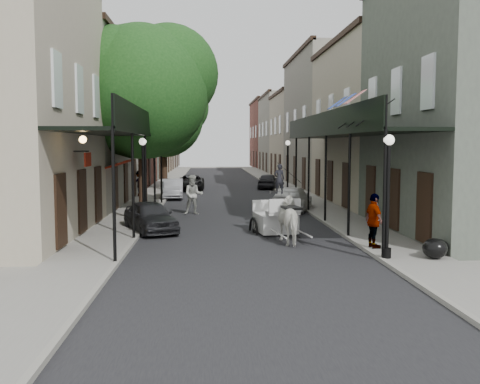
{
  "coord_description": "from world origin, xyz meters",
  "views": [
    {
      "loc": [
        -1.28,
        -17.6,
        3.51
      ],
      "look_at": [
        0.05,
        4.19,
        1.6
      ],
      "focal_mm": 40.0,
      "sensor_mm": 36.0,
      "label": 1
    }
  ],
  "objects": [
    {
      "name": "sidewalk_left",
      "position": [
        -5.0,
        20.0,
        0.06
      ],
      "size": [
        2.2,
        90.0,
        0.12
      ],
      "primitive_type": "cube",
      "color": "gray",
      "rests_on": "ground"
    },
    {
      "name": "gallery_right",
      "position": [
        4.79,
        6.98,
        4.05
      ],
      "size": [
        2.2,
        18.05,
        4.88
      ],
      "color": "black",
      "rests_on": "sidewalk_right"
    },
    {
      "name": "ground",
      "position": [
        0.0,
        0.0,
        0.0
      ],
      "size": [
        140.0,
        140.0,
        0.0
      ],
      "primitive_type": "plane",
      "color": "gray",
      "rests_on": "ground"
    },
    {
      "name": "car_right_near",
      "position": [
        3.22,
        10.77,
        0.64
      ],
      "size": [
        3.08,
        4.75,
        1.28
      ],
      "primitive_type": "imported",
      "rotation": [
        0.0,
        0.0,
        2.82
      ],
      "color": "silver",
      "rests_on": "ground"
    },
    {
      "name": "horse",
      "position": [
        1.74,
        1.21,
        0.84
      ],
      "size": [
        1.2,
        2.11,
        1.69
      ],
      "primitive_type": "imported",
      "rotation": [
        0.0,
        0.0,
        3.29
      ],
      "color": "silver",
      "rests_on": "ground"
    },
    {
      "name": "tree_far",
      "position": [
        -4.25,
        24.18,
        5.84
      ],
      "size": [
        6.45,
        6.0,
        8.61
      ],
      "color": "#382619",
      "rests_on": "sidewalk_left"
    },
    {
      "name": "tree_near",
      "position": [
        -4.2,
        10.18,
        6.49
      ],
      "size": [
        7.31,
        6.8,
        9.63
      ],
      "color": "#382619",
      "rests_on": "sidewalk_left"
    },
    {
      "name": "building_row_right",
      "position": [
        8.6,
        30.0,
        5.25
      ],
      "size": [
        5.0,
        80.0,
        10.5
      ],
      "primitive_type": "cube",
      "color": "gray",
      "rests_on": "ground"
    },
    {
      "name": "building_row_left",
      "position": [
        -8.6,
        30.0,
        5.25
      ],
      "size": [
        5.0,
        80.0,
        10.5
      ],
      "primitive_type": "cube",
      "color": "tan",
      "rests_on": "ground"
    },
    {
      "name": "car_right_far",
      "position": [
        3.6,
        25.37,
        0.63
      ],
      "size": [
        2.13,
        3.91,
        1.26
      ],
      "primitive_type": "imported",
      "rotation": [
        0.0,
        0.0,
        2.96
      ],
      "color": "black",
      "rests_on": "ground"
    },
    {
      "name": "pedestrian_walking",
      "position": [
        -2.0,
        9.46,
        1.01
      ],
      "size": [
        1.01,
        0.81,
        2.01
      ],
      "primitive_type": "imported",
      "rotation": [
        0.0,
        0.0,
        0.05
      ],
      "color": "#A7A89E",
      "rests_on": "ground"
    },
    {
      "name": "carriage",
      "position": [
        1.35,
        3.81,
        1.1
      ],
      "size": [
        1.94,
        2.67,
        2.82
      ],
      "rotation": [
        0.0,
        0.0,
        0.15
      ],
      "color": "black",
      "rests_on": "ground"
    },
    {
      "name": "sidewalk_right",
      "position": [
        5.0,
        20.0,
        0.06
      ],
      "size": [
        2.2,
        90.0,
        0.12
      ],
      "primitive_type": "cube",
      "color": "gray",
      "rests_on": "ground"
    },
    {
      "name": "road",
      "position": [
        0.0,
        20.0,
        0.01
      ],
      "size": [
        8.0,
        90.0,
        0.01
      ],
      "primitive_type": "cube",
      "color": "black",
      "rests_on": "ground"
    },
    {
      "name": "car_left_mid",
      "position": [
        -3.6,
        17.76,
        0.64
      ],
      "size": [
        1.52,
        3.96,
        1.29
      ],
      "primitive_type": "imported",
      "rotation": [
        0.0,
        0.0,
        0.04
      ],
      "color": "#9A9A9F",
      "rests_on": "ground"
    },
    {
      "name": "pedestrian_sidewalk_left",
      "position": [
        -5.8,
        18.3,
        0.98
      ],
      "size": [
        1.25,
        0.93,
        1.72
      ],
      "primitive_type": "imported",
      "rotation": [
        0.0,
        0.0,
        3.43
      ],
      "color": "gray",
      "rests_on": "sidewalk_left"
    },
    {
      "name": "pedestrian_sidewalk_right",
      "position": [
        4.2,
        -0.44,
        1.03
      ],
      "size": [
        0.6,
        1.12,
        1.81
      ],
      "primitive_type": "imported",
      "rotation": [
        0.0,
        0.0,
        1.73
      ],
      "color": "gray",
      "rests_on": "sidewalk_right"
    },
    {
      "name": "lamppost_right_far",
      "position": [
        4.1,
        18.0,
        2.05
      ],
      "size": [
        0.32,
        0.32,
        3.71
      ],
      "color": "black",
      "rests_on": "sidewalk_right"
    },
    {
      "name": "lamppost_right_near",
      "position": [
        4.1,
        -2.0,
        2.05
      ],
      "size": [
        0.32,
        0.32,
        3.71
      ],
      "color": "black",
      "rests_on": "sidewalk_right"
    },
    {
      "name": "trash_bags",
      "position": [
        5.63,
        -2.03,
        0.41
      ],
      "size": [
        0.98,
        1.13,
        0.62
      ],
      "color": "black",
      "rests_on": "sidewalk_right"
    },
    {
      "name": "car_left_near",
      "position": [
        -3.6,
        4.0,
        0.64
      ],
      "size": [
        2.83,
        4.04,
        1.28
      ],
      "primitive_type": "imported",
      "rotation": [
        0.0,
        0.0,
        0.39
      ],
      "color": "black",
      "rests_on": "ground"
    },
    {
      "name": "car_left_far",
      "position": [
        -2.6,
        24.0,
        0.61
      ],
      "size": [
        2.1,
        4.44,
        1.23
      ],
      "primitive_type": "imported",
      "rotation": [
        0.0,
        0.0,
        -0.01
      ],
      "color": "black",
      "rests_on": "ground"
    },
    {
      "name": "gallery_left",
      "position": [
        -4.79,
        6.98,
        4.05
      ],
      "size": [
        2.2,
        18.05,
        4.88
      ],
      "color": "black",
      "rests_on": "sidewalk_left"
    },
    {
      "name": "lamppost_left",
      "position": [
        -4.1,
        6.0,
        2.05
      ],
      "size": [
        0.32,
        0.32,
        3.71
      ],
      "color": "black",
      "rests_on": "sidewalk_left"
    }
  ]
}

